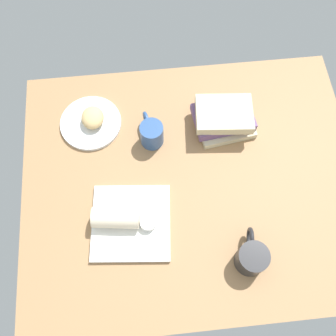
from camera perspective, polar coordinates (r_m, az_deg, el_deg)
The scene contains 9 objects.
dining_table at distance 126.23cm, azimuth 3.57°, elevation -2.23°, with size 110.00×90.00×4.00cm, color #9E754C.
round_plate at distance 135.09cm, azimuth -11.44°, elevation 6.59°, with size 20.93×20.93×1.40cm, color white.
scone_pastry at distance 132.36cm, azimuth -11.18°, elevation 7.38°, with size 8.68×7.54×4.84cm, color #DCB776.
square_plate at distance 119.56cm, azimuth -5.52°, elevation -8.14°, with size 23.96×23.96×1.60cm, color white.
sauce_cup at distance 116.91cm, azimuth -2.99°, elevation -8.20°, with size 4.97×4.97×2.56cm.
breakfast_wrap at distance 116.38cm, azimuth -7.80°, elevation -7.37°, with size 6.33×6.33×14.01cm, color beige.
book_stack at distance 130.33cm, azimuth 8.35°, elevation 7.39°, with size 21.42×17.35×9.14cm.
coffee_mug at distance 126.30cm, azimuth -2.50°, elevation 5.23°, with size 7.70×12.37×8.94cm.
second_mug at distance 115.56cm, azimuth 12.37°, elevation -12.89°, with size 8.97×13.69×8.87cm.
Camera 1 is at (-12.29, -43.17, 119.98)cm, focal length 40.85 mm.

